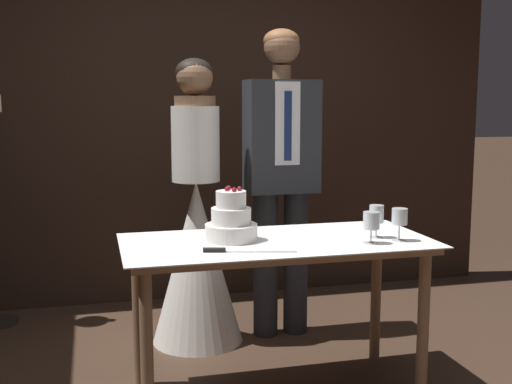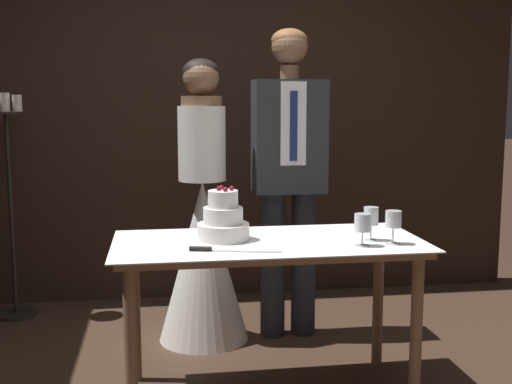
{
  "view_description": "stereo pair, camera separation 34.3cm",
  "coord_description": "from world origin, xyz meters",
  "px_view_note": "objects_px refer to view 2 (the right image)",
  "views": [
    {
      "loc": [
        -0.77,
        -2.68,
        1.44
      ],
      "look_at": [
        0.07,
        0.62,
        0.96
      ],
      "focal_mm": 45.0,
      "sensor_mm": 36.0,
      "label": 1
    },
    {
      "loc": [
        -0.44,
        -2.75,
        1.44
      ],
      "look_at": [
        0.07,
        0.62,
        0.96
      ],
      "focal_mm": 45.0,
      "sensor_mm": 36.0,
      "label": 2
    }
  ],
  "objects_px": {
    "bride": "(203,239)",
    "groom": "(289,166)",
    "wine_glass_middle": "(393,220)",
    "cake_knife": "(217,250)",
    "wine_glass_near": "(371,218)",
    "tiered_cake": "(223,221)",
    "wine_glass_far": "(363,224)",
    "candle_stand": "(11,206)",
    "cake_table": "(268,260)"
  },
  "relations": [
    {
      "from": "wine_glass_far",
      "to": "bride",
      "type": "height_order",
      "value": "bride"
    },
    {
      "from": "cake_table",
      "to": "candle_stand",
      "type": "height_order",
      "value": "candle_stand"
    },
    {
      "from": "wine_glass_near",
      "to": "wine_glass_middle",
      "type": "distance_m",
      "value": 0.12
    },
    {
      "from": "cake_table",
      "to": "wine_glass_near",
      "type": "height_order",
      "value": "wine_glass_near"
    },
    {
      "from": "cake_table",
      "to": "wine_glass_near",
      "type": "relative_size",
      "value": 9.15
    },
    {
      "from": "groom",
      "to": "bride",
      "type": "bearing_deg",
      "value": 179.94
    },
    {
      "from": "cake_knife",
      "to": "candle_stand",
      "type": "distance_m",
      "value": 2.02
    },
    {
      "from": "cake_knife",
      "to": "bride",
      "type": "height_order",
      "value": "bride"
    },
    {
      "from": "wine_glass_middle",
      "to": "bride",
      "type": "distance_m",
      "value": 1.29
    },
    {
      "from": "wine_glass_middle",
      "to": "cake_table",
      "type": "bearing_deg",
      "value": 164.08
    },
    {
      "from": "wine_glass_far",
      "to": "groom",
      "type": "height_order",
      "value": "groom"
    },
    {
      "from": "tiered_cake",
      "to": "wine_glass_near",
      "type": "relative_size",
      "value": 1.62
    },
    {
      "from": "cake_knife",
      "to": "tiered_cake",
      "type": "bearing_deg",
      "value": 92.55
    },
    {
      "from": "wine_glass_near",
      "to": "wine_glass_far",
      "type": "height_order",
      "value": "wine_glass_near"
    },
    {
      "from": "groom",
      "to": "candle_stand",
      "type": "xyz_separation_m",
      "value": [
        -1.75,
        0.62,
        -0.3
      ]
    },
    {
      "from": "tiered_cake",
      "to": "wine_glass_middle",
      "type": "relative_size",
      "value": 1.66
    },
    {
      "from": "wine_glass_middle",
      "to": "bride",
      "type": "relative_size",
      "value": 0.09
    },
    {
      "from": "tiered_cake",
      "to": "wine_glass_near",
      "type": "height_order",
      "value": "tiered_cake"
    },
    {
      "from": "wine_glass_middle",
      "to": "candle_stand",
      "type": "distance_m",
      "value": 2.59
    },
    {
      "from": "tiered_cake",
      "to": "wine_glass_middle",
      "type": "xyz_separation_m",
      "value": [
        0.77,
        -0.21,
        0.02
      ]
    },
    {
      "from": "cake_table",
      "to": "candle_stand",
      "type": "xyz_separation_m",
      "value": [
        -1.49,
        1.42,
        0.07
      ]
    },
    {
      "from": "cake_table",
      "to": "bride",
      "type": "height_order",
      "value": "bride"
    },
    {
      "from": "cake_table",
      "to": "bride",
      "type": "relative_size",
      "value": 0.88
    },
    {
      "from": "cake_table",
      "to": "wine_glass_far",
      "type": "xyz_separation_m",
      "value": [
        0.41,
        -0.18,
        0.2
      ]
    },
    {
      "from": "tiered_cake",
      "to": "cake_knife",
      "type": "height_order",
      "value": "tiered_cake"
    },
    {
      "from": "groom",
      "to": "wine_glass_far",
      "type": "bearing_deg",
      "value": -81.48
    },
    {
      "from": "tiered_cake",
      "to": "bride",
      "type": "xyz_separation_m",
      "value": [
        -0.05,
        0.75,
        -0.25
      ]
    },
    {
      "from": "wine_glass_near",
      "to": "groom",
      "type": "bearing_deg",
      "value": 104.47
    },
    {
      "from": "wine_glass_near",
      "to": "candle_stand",
      "type": "distance_m",
      "value": 2.48
    },
    {
      "from": "cake_knife",
      "to": "bride",
      "type": "bearing_deg",
      "value": 104.32
    },
    {
      "from": "wine_glass_far",
      "to": "groom",
      "type": "xyz_separation_m",
      "value": [
        -0.15,
        0.98,
        0.17
      ]
    },
    {
      "from": "cake_knife",
      "to": "wine_glass_near",
      "type": "height_order",
      "value": "wine_glass_near"
    },
    {
      "from": "tiered_cake",
      "to": "cake_knife",
      "type": "bearing_deg",
      "value": -101.92
    },
    {
      "from": "groom",
      "to": "candle_stand",
      "type": "bearing_deg",
      "value": 160.58
    },
    {
      "from": "tiered_cake",
      "to": "groom",
      "type": "height_order",
      "value": "groom"
    },
    {
      "from": "cake_knife",
      "to": "wine_glass_far",
      "type": "bearing_deg",
      "value": 15.26
    },
    {
      "from": "cake_knife",
      "to": "wine_glass_middle",
      "type": "relative_size",
      "value": 2.6
    },
    {
      "from": "wine_glass_far",
      "to": "candle_stand",
      "type": "relative_size",
      "value": 0.1
    },
    {
      "from": "wine_glass_near",
      "to": "candle_stand",
      "type": "xyz_separation_m",
      "value": [
        -1.97,
        1.49,
        -0.14
      ]
    },
    {
      "from": "tiered_cake",
      "to": "bride",
      "type": "bearing_deg",
      "value": 93.66
    },
    {
      "from": "cake_knife",
      "to": "cake_table",
      "type": "bearing_deg",
      "value": 50.13
    },
    {
      "from": "cake_table",
      "to": "tiered_cake",
      "type": "relative_size",
      "value": 5.67
    },
    {
      "from": "tiered_cake",
      "to": "bride",
      "type": "height_order",
      "value": "bride"
    },
    {
      "from": "cake_table",
      "to": "cake_knife",
      "type": "bearing_deg",
      "value": -144.33
    },
    {
      "from": "candle_stand",
      "to": "cake_knife",
      "type": "bearing_deg",
      "value": -52.63
    },
    {
      "from": "cake_knife",
      "to": "wine_glass_far",
      "type": "xyz_separation_m",
      "value": [
        0.67,
        0.01,
        0.09
      ]
    },
    {
      "from": "bride",
      "to": "groom",
      "type": "relative_size",
      "value": 0.9
    },
    {
      "from": "bride",
      "to": "candle_stand",
      "type": "relative_size",
      "value": 1.12
    },
    {
      "from": "wine_glass_near",
      "to": "groom",
      "type": "height_order",
      "value": "groom"
    },
    {
      "from": "tiered_cake",
      "to": "wine_glass_near",
      "type": "distance_m",
      "value": 0.71
    }
  ]
}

